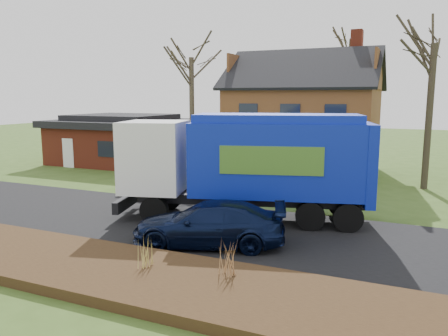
% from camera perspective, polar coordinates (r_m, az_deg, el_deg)
% --- Properties ---
extents(ground, '(120.00, 120.00, 0.00)m').
position_cam_1_polar(ground, '(17.92, -6.61, -7.16)').
color(ground, '#36501A').
rests_on(ground, ground).
extents(road, '(80.00, 7.00, 0.02)m').
position_cam_1_polar(road, '(17.91, -6.61, -7.13)').
color(road, black).
rests_on(road, ground).
extents(mulch_verge, '(80.00, 3.50, 0.30)m').
position_cam_1_polar(mulch_verge, '(13.79, -17.93, -12.02)').
color(mulch_verge, black).
rests_on(mulch_verge, ground).
extents(main_house, '(12.95, 8.95, 9.26)m').
position_cam_1_polar(main_house, '(29.65, 9.50, 7.19)').
color(main_house, beige).
rests_on(main_house, ground).
extents(ranch_house, '(9.80, 8.20, 3.70)m').
position_cam_1_polar(ranch_house, '(34.82, -13.11, 3.72)').
color(ranch_house, '#963620').
rests_on(ranch_house, ground).
extents(garbage_truck, '(10.56, 5.29, 4.37)m').
position_cam_1_polar(garbage_truck, '(17.79, 3.38, 1.09)').
color(garbage_truck, black).
rests_on(garbage_truck, ground).
extents(silver_sedan, '(4.89, 1.77, 1.60)m').
position_cam_1_polar(silver_sedan, '(23.21, -7.17, -1.34)').
color(silver_sedan, '#B6B8BF').
rests_on(silver_sedan, ground).
extents(navy_wagon, '(5.61, 3.58, 1.51)m').
position_cam_1_polar(navy_wagon, '(15.08, -2.01, -7.28)').
color(navy_wagon, black).
rests_on(navy_wagon, ground).
extents(tree_front_west, '(3.50, 3.50, 10.41)m').
position_cam_1_polar(tree_front_west, '(28.33, -4.32, 16.41)').
color(tree_front_west, '#453A29').
rests_on(tree_front_west, ground).
extents(tree_front_east, '(4.04, 4.04, 11.22)m').
position_cam_1_polar(tree_front_east, '(26.52, 26.01, 17.21)').
color(tree_front_east, '#383021').
rests_on(tree_front_east, ground).
extents(tree_back, '(3.72, 3.72, 11.77)m').
position_cam_1_polar(tree_back, '(37.67, 15.97, 16.21)').
color(tree_back, '#3C3224').
rests_on(tree_back, ground).
extents(grass_clump_mid, '(0.31, 0.25, 0.86)m').
position_cam_1_polar(grass_clump_mid, '(12.68, -10.30, -10.83)').
color(grass_clump_mid, tan).
rests_on(grass_clump_mid, mulch_verge).
extents(grass_clump_east, '(0.38, 0.31, 0.94)m').
position_cam_1_polar(grass_clump_east, '(11.96, 0.65, -11.70)').
color(grass_clump_east, '#9D7145').
rests_on(grass_clump_east, mulch_verge).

